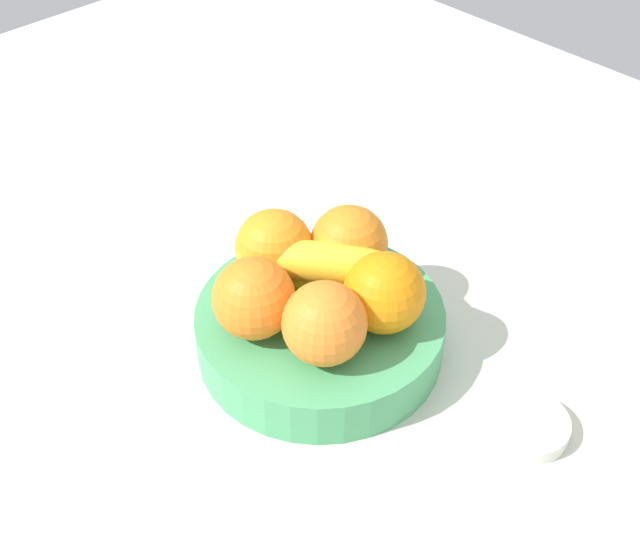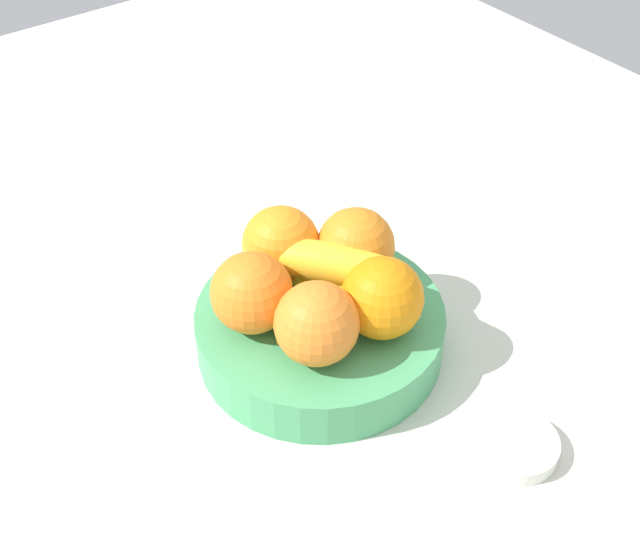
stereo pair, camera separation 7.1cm
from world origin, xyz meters
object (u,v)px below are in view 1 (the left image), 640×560
Objects in this scene: fruit_bowl at (320,330)px; orange_center at (349,244)px; orange_front_right at (384,293)px; jar_lid at (528,426)px; orange_front_left at (324,324)px; orange_back_left at (274,248)px; banana_bunch at (321,268)px; orange_back_right at (254,298)px.

fruit_bowl is 3.14× the size of orange_center.
orange_front_right reaches higher than jar_lid.
jar_lid is at bearing -179.39° from orange_center.
fruit_bowl is 3.14× the size of orange_front_left.
orange_back_left reaches higher than banana_bunch.
orange_center is (6.29, -9.41, 0.00)cm from orange_front_left.
banana_bunch is at bearing -46.36° from fruit_bowl.
orange_center is 11.76cm from orange_back_right.
banana_bunch is at bearing -94.59° from orange_back_right.
orange_front_right and orange_back_right have the same top height.
fruit_bowl is 3.14× the size of orange_front_right.
orange_back_right reaches higher than jar_lid.
orange_front_left is at bearing 82.28° from orange_front_right.
orange_center is 23.77cm from jar_lid.
orange_front_left is at bearing -160.86° from orange_back_right.
orange_center is 7.27cm from orange_back_left.
orange_front_right is (-5.16, -3.15, 6.28)cm from fruit_bowl.
orange_back_right is 27.01cm from jar_lid.
orange_front_right is at bearing -97.72° from orange_front_left.
orange_front_right is (-0.91, -6.69, 0.00)cm from orange_front_left.
orange_center is at bearing -56.25° from orange_front_left.
jar_lid is at bearing -163.30° from fruit_bowl.
banana_bunch is 23.74cm from jar_lid.
orange_front_right is at bearing 11.02° from jar_lid.
orange_back_right is (2.49, 5.88, 6.28)cm from fruit_bowl.
orange_center reaches higher than banana_bunch.
fruit_bowl is at bearing -39.83° from orange_front_left.
banana_bunch reaches higher than jar_lid.
orange_back_left is (10.86, -3.76, 0.00)cm from orange_front_left.
orange_center is (2.04, -5.87, 6.28)cm from fruit_bowl.
orange_center is at bearing 0.61° from jar_lid.
orange_front_right is at bearing -130.26° from orange_back_right.
banana_bunch is 2.38× the size of jar_lid.
orange_front_right is 1.00× the size of orange_center.
orange_back_left reaches higher than fruit_bowl.
jar_lid is (-22.41, -0.24, -7.93)cm from orange_center.
orange_front_left reaches higher than fruit_bowl.
fruit_bowl is 3.14× the size of orange_back_right.
jar_lid is (-22.86, -11.99, -7.93)cm from orange_back_right.
orange_front_left and orange_back_left have the same top height.
fruit_bowl is 8.37cm from orange_front_left.
orange_center is 1.00× the size of orange_back_right.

